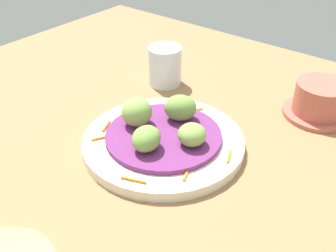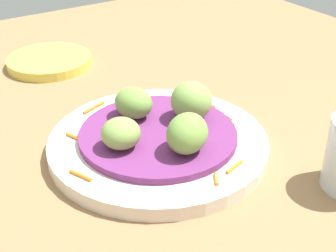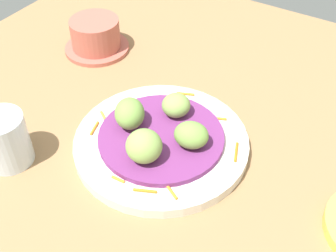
# 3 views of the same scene
# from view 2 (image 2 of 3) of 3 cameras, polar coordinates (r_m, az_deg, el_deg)

# --- Properties ---
(table_surface) EXTENTS (1.10, 1.10, 0.02)m
(table_surface) POSITION_cam_2_polar(r_m,az_deg,el_deg) (0.65, -0.67, -0.64)
(table_surface) COLOR #936D47
(table_surface) RESTS_ON ground
(main_plate) EXTENTS (0.26, 0.26, 0.02)m
(main_plate) POSITION_cam_2_polar(r_m,az_deg,el_deg) (0.59, -1.17, -2.09)
(main_plate) COLOR silver
(main_plate) RESTS_ON table_surface
(cabbage_bed) EXTENTS (0.19, 0.19, 0.01)m
(cabbage_bed) POSITION_cam_2_polar(r_m,az_deg,el_deg) (0.58, -1.18, -1.01)
(cabbage_bed) COLOR #702D6B
(cabbage_bed) RESTS_ON main_plate
(carrot_garnish) EXTENTS (0.23, 0.22, 0.00)m
(carrot_garnish) POSITION_cam_2_polar(r_m,az_deg,el_deg) (0.60, -0.85, -0.35)
(carrot_garnish) COLOR orange
(carrot_garnish) RESTS_ON main_plate
(guac_scoop_left) EXTENTS (0.07, 0.07, 0.05)m
(guac_scoop_left) POSITION_cam_2_polar(r_m,az_deg,el_deg) (0.60, 2.75, 2.96)
(guac_scoop_left) COLOR #84A851
(guac_scoop_left) RESTS_ON cabbage_bed
(guac_scoop_center) EXTENTS (0.06, 0.05, 0.04)m
(guac_scoop_center) POSITION_cam_2_polar(r_m,az_deg,el_deg) (0.61, -4.27, 2.88)
(guac_scoop_center) COLOR #759E47
(guac_scoop_center) RESTS_ON cabbage_bed
(guac_scoop_right) EXTENTS (0.05, 0.05, 0.03)m
(guac_scoop_right) POSITION_cam_2_polar(r_m,az_deg,el_deg) (0.54, -5.55, -0.86)
(guac_scoop_right) COLOR #84A851
(guac_scoop_right) RESTS_ON cabbage_bed
(guac_scoop_back) EXTENTS (0.07, 0.07, 0.04)m
(guac_scoop_back) POSITION_cam_2_polar(r_m,az_deg,el_deg) (0.53, 2.26, -0.86)
(guac_scoop_back) COLOR #759E47
(guac_scoop_back) RESTS_ON cabbage_bed
(side_plate_small) EXTENTS (0.14, 0.14, 0.01)m
(side_plate_small) POSITION_cam_2_polar(r_m,az_deg,el_deg) (0.84, -13.72, 7.38)
(side_plate_small) COLOR #E0CC4C
(side_plate_small) RESTS_ON table_surface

